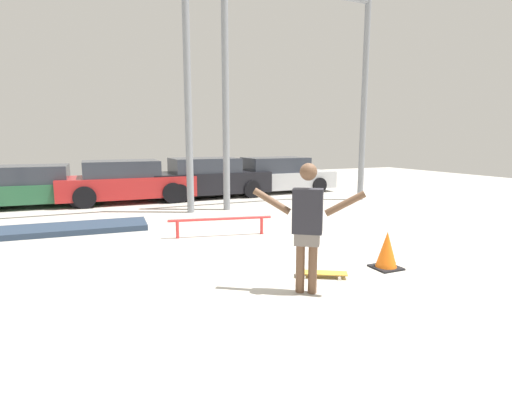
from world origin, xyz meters
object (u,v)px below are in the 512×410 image
object	(u,v)px
parked_car_red	(126,182)
parked_car_black	(208,178)
skateboarder	(307,221)
skateboard	(321,273)
parked_car_silver	(278,176)
traffic_cone	(387,251)
parked_car_green	(35,187)
manual_pad	(70,228)
grind_rail	(220,222)

from	to	relation	value
parked_car_red	parked_car_black	distance (m)	2.87
parked_car_red	skateboarder	bearing A→B (deg)	-80.73
skateboard	parked_car_silver	distance (m)	10.00
traffic_cone	parked_car_black	bearing A→B (deg)	91.46
parked_car_red	parked_car_silver	bearing A→B (deg)	2.82
parked_car_green	parked_car_silver	xyz separation A→B (m)	(8.52, -0.07, 0.04)
parked_car_silver	parked_car_green	bearing A→B (deg)	179.78
skateboarder	manual_pad	distance (m)	6.27
parked_car_red	parked_car_black	xyz separation A→B (m)	(2.87, 0.02, 0.01)
grind_rail	parked_car_black	xyz separation A→B (m)	(1.53, 5.91, 0.36)
skateboarder	parked_car_black	xyz separation A→B (m)	(1.50, 9.47, -0.31)
manual_pad	parked_car_silver	world-z (taller)	parked_car_silver
skateboard	parked_car_red	distance (m)	9.22
skateboarder	grind_rail	bearing A→B (deg)	126.67
skateboard	parked_car_green	size ratio (longest dim) A/B	0.19
parked_car_green	parked_car_red	world-z (taller)	parked_car_red
parked_car_red	traffic_cone	distance (m)	9.59
traffic_cone	skateboard	bearing A→B (deg)	176.71
skateboard	parked_car_green	xyz separation A→B (m)	(-4.62, 9.25, 0.56)
parked_car_black	parked_car_silver	bearing A→B (deg)	2.80
grind_rail	skateboard	bearing A→B (deg)	-79.73
parked_car_black	skateboard	bearing A→B (deg)	-96.38
manual_pad	skateboard	bearing A→B (deg)	-54.09
parked_car_green	parked_car_red	distance (m)	2.73
skateboard	parked_car_green	distance (m)	10.36
skateboard	parked_car_red	world-z (taller)	parked_car_red
grind_rail	skateboarder	bearing A→B (deg)	-89.51
parked_car_black	parked_car_silver	world-z (taller)	parked_car_black
grind_rail	parked_car_black	size ratio (longest dim) A/B	0.52
parked_car_black	parked_car_silver	distance (m)	2.94
skateboard	parked_car_black	distance (m)	9.10
skateboard	parked_car_silver	xyz separation A→B (m)	(3.91, 9.18, 0.60)
parked_car_black	parked_car_green	bearing A→B (deg)	177.43
manual_pad	grind_rail	xyz separation A→B (m)	(3.02, -1.84, 0.26)
parked_car_green	parked_car_silver	world-z (taller)	parked_car_silver
parked_car_red	parked_car_black	world-z (taller)	parked_car_black
manual_pad	parked_car_green	bearing A→B (deg)	103.45
parked_car_silver	traffic_cone	xyz separation A→B (m)	(-2.71, -9.25, -0.36)
skateboarder	parked_car_silver	size ratio (longest dim) A/B	0.41
skateboarder	parked_car_green	bearing A→B (deg)	149.02
manual_pad	traffic_cone	distance (m)	6.94
grind_rail	parked_car_green	xyz separation A→B (m)	(-4.05, 6.14, 0.30)
traffic_cone	parked_car_red	bearing A→B (deg)	108.87
grind_rail	traffic_cone	distance (m)	3.64
skateboarder	grind_rail	distance (m)	3.62
skateboard	grind_rail	size ratio (longest dim) A/B	0.35
skateboarder	traffic_cone	xyz separation A→B (m)	(1.73, 0.37, -0.70)
parked_car_green	parked_car_black	world-z (taller)	parked_car_black
skateboarder	parked_car_silver	distance (m)	10.60
manual_pad	parked_car_green	distance (m)	4.46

